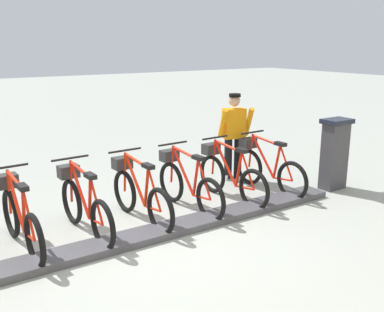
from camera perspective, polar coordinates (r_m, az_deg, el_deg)
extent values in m
plane|color=#A1A59B|center=(6.11, -5.97, -10.60)|extent=(60.00, 60.00, 0.00)
cube|color=#47474C|center=(6.09, -5.98, -10.17)|extent=(0.44, 6.69, 0.10)
cube|color=#38383D|center=(8.29, 17.92, -0.05)|extent=(0.28, 0.44, 1.20)
cube|color=#194C8C|center=(8.30, 17.31, 2.50)|extent=(0.03, 0.30, 0.40)
cube|color=black|center=(8.16, 18.27, 4.30)|extent=(0.36, 0.52, 0.08)
torus|color=black|center=(7.57, 12.84, -3.13)|extent=(0.67, 0.10, 0.67)
torus|color=black|center=(8.27, 7.39, -1.39)|extent=(0.67, 0.10, 0.67)
cylinder|color=red|center=(7.96, 9.14, 0.00)|extent=(0.60, 0.07, 0.70)
cylinder|color=red|center=(7.74, 10.92, -0.76)|extent=(0.17, 0.05, 0.61)
cylinder|color=red|center=(7.85, 9.54, 2.04)|extent=(0.69, 0.08, 0.11)
cylinder|color=red|center=(7.72, 11.65, -2.95)|extent=(0.43, 0.05, 0.09)
cylinder|color=red|center=(7.60, 12.10, -0.90)|extent=(0.33, 0.05, 0.56)
cylinder|color=red|center=(8.17, 7.61, 0.64)|extent=(0.10, 0.04, 0.62)
cube|color=black|center=(7.62, 11.37, 1.54)|extent=(0.22, 0.11, 0.06)
cylinder|color=black|center=(8.07, 7.84, 3.06)|extent=(0.06, 0.54, 0.03)
cube|color=#2D2D2D|center=(8.19, 7.25, 1.68)|extent=(0.21, 0.29, 0.18)
torus|color=black|center=(7.02, 8.02, -4.32)|extent=(0.67, 0.10, 0.67)
torus|color=black|center=(7.77, 2.66, -2.33)|extent=(0.67, 0.10, 0.67)
cylinder|color=red|center=(7.43, 4.33, -0.88)|extent=(0.60, 0.07, 0.70)
cylinder|color=red|center=(7.20, 6.08, -1.73)|extent=(0.17, 0.05, 0.61)
cylinder|color=red|center=(7.32, 4.67, 1.28)|extent=(0.69, 0.08, 0.11)
cylinder|color=red|center=(7.17, 6.84, -4.10)|extent=(0.43, 0.05, 0.09)
cylinder|color=red|center=(7.04, 7.24, -1.91)|extent=(0.33, 0.05, 0.56)
cylinder|color=red|center=(7.66, 2.82, -0.18)|extent=(0.10, 0.04, 0.62)
cube|color=black|center=(7.07, 6.48, 0.72)|extent=(0.22, 0.11, 0.06)
cylinder|color=black|center=(7.55, 3.00, 2.39)|extent=(0.06, 0.54, 0.03)
cube|color=#2D2D2D|center=(7.69, 2.46, 0.93)|extent=(0.21, 0.29, 0.18)
torus|color=black|center=(6.52, 2.41, -5.67)|extent=(0.67, 0.10, 0.67)
torus|color=black|center=(7.33, -2.70, -3.38)|extent=(0.67, 0.10, 0.67)
cylinder|color=red|center=(6.97, -1.18, -1.89)|extent=(0.60, 0.07, 0.70)
cylinder|color=red|center=(6.72, 0.50, -2.84)|extent=(0.17, 0.05, 0.61)
cylinder|color=red|center=(6.85, -0.90, 0.41)|extent=(0.69, 0.08, 0.11)
cylinder|color=red|center=(6.69, 1.27, -5.39)|extent=(0.43, 0.05, 0.09)
cylinder|color=red|center=(6.55, 1.60, -3.06)|extent=(0.33, 0.05, 0.56)
cylinder|color=red|center=(7.21, -2.60, -1.11)|extent=(0.10, 0.04, 0.62)
cube|color=black|center=(6.58, 0.81, -0.22)|extent=(0.22, 0.11, 0.06)
cylinder|color=black|center=(7.10, -2.50, 1.61)|extent=(0.06, 0.54, 0.03)
cube|color=#2D2D2D|center=(7.24, -2.96, 0.07)|extent=(0.21, 0.29, 0.18)
torus|color=black|center=(6.10, -4.09, -7.15)|extent=(0.67, 0.10, 0.67)
torus|color=black|center=(6.96, -8.69, -4.50)|extent=(0.67, 0.10, 0.67)
cylinder|color=red|center=(6.59, -7.40, -3.00)|extent=(0.60, 0.07, 0.70)
cylinder|color=red|center=(6.31, -5.89, -4.07)|extent=(0.17, 0.05, 0.61)
cylinder|color=red|center=(6.45, -7.23, -0.59)|extent=(0.69, 0.08, 0.11)
cylinder|color=red|center=(6.28, -5.12, -6.80)|extent=(0.43, 0.05, 0.09)
cylinder|color=red|center=(6.13, -4.89, -4.35)|extent=(0.33, 0.05, 0.56)
cylinder|color=red|center=(6.84, -8.67, -2.14)|extent=(0.10, 0.04, 0.62)
cube|color=black|center=(6.16, -5.69, -1.31)|extent=(0.22, 0.11, 0.06)
cylinder|color=black|center=(6.72, -8.67, 0.72)|extent=(0.06, 0.54, 0.03)
cube|color=#2D2D2D|center=(6.87, -9.03, -0.88)|extent=(0.21, 0.29, 0.18)
torus|color=black|center=(5.77, -11.48, -8.72)|extent=(0.67, 0.10, 0.67)
torus|color=black|center=(6.68, -15.28, -5.69)|extent=(0.67, 0.10, 0.67)
cylinder|color=red|center=(6.29, -14.32, -4.20)|extent=(0.60, 0.07, 0.70)
cylinder|color=red|center=(6.00, -13.07, -5.39)|extent=(0.17, 0.05, 0.61)
cylinder|color=red|center=(6.15, -14.29, -1.70)|extent=(0.69, 0.08, 0.11)
cylinder|color=red|center=(5.96, -12.33, -8.27)|extent=(0.43, 0.05, 0.09)
cylinder|color=red|center=(5.80, -12.25, -5.74)|extent=(0.33, 0.05, 0.56)
cylinder|color=red|center=(6.56, -15.37, -3.24)|extent=(0.10, 0.04, 0.62)
cube|color=black|center=(5.84, -13.02, -2.51)|extent=(0.22, 0.11, 0.06)
cylinder|color=black|center=(6.43, -15.48, -0.27)|extent=(0.06, 0.54, 0.03)
cube|color=#2D2D2D|center=(6.59, -15.70, -1.92)|extent=(0.21, 0.29, 0.18)
torus|color=black|center=(5.55, -19.67, -10.27)|extent=(0.67, 0.10, 0.67)
torus|color=black|center=(6.50, -22.37, -6.87)|extent=(0.67, 0.10, 0.67)
cylinder|color=red|center=(6.09, -21.83, -5.42)|extent=(0.60, 0.07, 0.70)
cylinder|color=red|center=(5.79, -20.93, -6.73)|extent=(0.17, 0.05, 0.61)
cylinder|color=red|center=(5.95, -21.95, -2.87)|extent=(0.69, 0.08, 0.11)
cylinder|color=red|center=(5.75, -20.27, -9.74)|extent=(0.43, 0.05, 0.09)
cylinder|color=red|center=(5.59, -20.36, -7.15)|extent=(0.33, 0.05, 0.56)
cylinder|color=red|center=(6.37, -22.57, -4.37)|extent=(0.10, 0.04, 0.62)
cube|color=black|center=(5.63, -21.07, -3.78)|extent=(0.22, 0.11, 0.06)
cylinder|color=black|center=(6.25, -22.82, -1.34)|extent=(0.06, 0.54, 0.03)
cube|color=#2D2D2D|center=(6.41, -22.86, -3.01)|extent=(0.21, 0.29, 0.18)
cube|color=white|center=(8.61, 6.09, -2.69)|extent=(0.28, 0.18, 0.10)
cube|color=white|center=(8.63, 4.43, -2.61)|extent=(0.28, 0.18, 0.10)
cylinder|color=black|center=(8.55, 5.94, -0.15)|extent=(0.15, 0.15, 0.82)
cylinder|color=black|center=(8.48, 4.70, -0.26)|extent=(0.15, 0.15, 0.82)
cube|color=orange|center=(8.37, 5.43, 4.24)|extent=(0.36, 0.45, 0.56)
cylinder|color=orange|center=(8.38, 7.34, 4.39)|extent=(0.35, 0.19, 0.57)
cylinder|color=orange|center=(8.17, 4.02, 4.22)|extent=(0.35, 0.19, 0.57)
sphere|color=tan|center=(8.30, 5.50, 7.16)|extent=(0.22, 0.22, 0.22)
cylinder|color=black|center=(8.27, 5.57, 7.83)|extent=(0.22, 0.22, 0.06)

